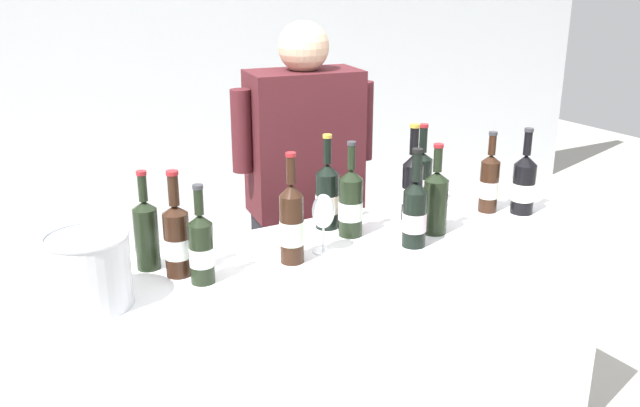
% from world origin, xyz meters
% --- Properties ---
extents(wall_back, '(8.00, 0.10, 2.80)m').
position_xyz_m(wall_back, '(0.00, 2.60, 1.40)').
color(wall_back, silver).
rests_on(wall_back, ground_plane).
extents(counter, '(2.33, 0.50, 1.00)m').
position_xyz_m(counter, '(0.00, 0.00, 0.50)').
color(counter, white).
rests_on(counter, ground_plane).
extents(wine_bottle_0, '(0.08, 0.08, 0.33)m').
position_xyz_m(wine_bottle_0, '(0.15, 0.04, 1.11)').
color(wine_bottle_0, black).
rests_on(wine_bottle_0, counter).
extents(wine_bottle_1, '(0.08, 0.08, 0.32)m').
position_xyz_m(wine_bottle_1, '(0.42, -0.09, 1.12)').
color(wine_bottle_1, black).
rests_on(wine_bottle_1, counter).
extents(wine_bottle_2, '(0.09, 0.09, 0.33)m').
position_xyz_m(wine_bottle_2, '(0.83, -0.09, 1.11)').
color(wine_bottle_2, black).
rests_on(wine_bottle_2, counter).
extents(wine_bottle_3, '(0.08, 0.08, 0.33)m').
position_xyz_m(wine_bottle_3, '(0.28, -0.15, 1.11)').
color(wine_bottle_3, black).
rests_on(wine_bottle_3, counter).
extents(wine_bottle_4, '(0.08, 0.08, 0.35)m').
position_xyz_m(wine_bottle_4, '(-0.13, -0.07, 1.12)').
color(wine_bottle_4, black).
rests_on(wine_bottle_4, counter).
extents(wine_bottle_5, '(0.07, 0.07, 0.30)m').
position_xyz_m(wine_bottle_5, '(-0.43, -0.07, 1.10)').
color(wine_bottle_5, black).
rests_on(wine_bottle_5, counter).
extents(wine_bottle_6, '(0.07, 0.07, 0.31)m').
position_xyz_m(wine_bottle_6, '(-0.54, 0.11, 1.11)').
color(wine_bottle_6, black).
rests_on(wine_bottle_6, counter).
extents(wine_bottle_7, '(0.07, 0.07, 0.31)m').
position_xyz_m(wine_bottle_7, '(0.73, -0.01, 1.11)').
color(wine_bottle_7, black).
rests_on(wine_bottle_7, counter).
extents(wine_bottle_8, '(0.08, 0.08, 0.36)m').
position_xyz_m(wine_bottle_8, '(0.43, 0.06, 1.12)').
color(wine_bottle_8, black).
rests_on(wine_bottle_8, counter).
extents(wine_bottle_9, '(0.08, 0.08, 0.33)m').
position_xyz_m(wine_bottle_9, '(-0.47, 0.01, 1.11)').
color(wine_bottle_9, black).
rests_on(wine_bottle_9, counter).
extents(wine_bottle_10, '(0.08, 0.08, 0.33)m').
position_xyz_m(wine_bottle_10, '(0.53, 0.14, 1.11)').
color(wine_bottle_10, black).
rests_on(wine_bottle_10, counter).
extents(wine_bottle_11, '(0.08, 0.08, 0.34)m').
position_xyz_m(wine_bottle_11, '(0.12, 0.14, 1.11)').
color(wine_bottle_11, black).
rests_on(wine_bottle_11, counter).
extents(wine_glass, '(0.07, 0.07, 0.20)m').
position_xyz_m(wine_glass, '(-0.01, -0.05, 1.13)').
color(wine_glass, silver).
rests_on(wine_glass, counter).
extents(ice_bucket, '(0.23, 0.23, 0.21)m').
position_xyz_m(ice_bucket, '(-0.75, -0.06, 1.10)').
color(ice_bucket, silver).
rests_on(ice_bucket, counter).
extents(person_server, '(0.60, 0.30, 1.68)m').
position_xyz_m(person_server, '(0.26, 0.57, 0.82)').
color(person_server, black).
rests_on(person_server, ground_plane).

